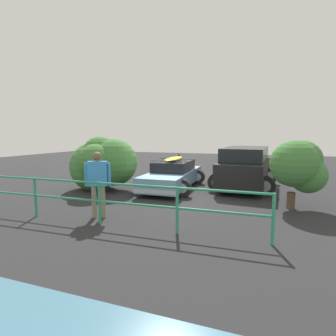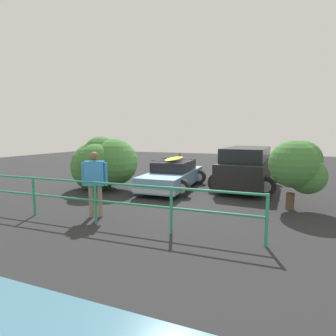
% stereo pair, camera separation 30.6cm
% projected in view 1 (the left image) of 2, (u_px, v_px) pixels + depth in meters
% --- Properties ---
extents(ground_plane, '(44.00, 44.00, 0.02)m').
position_uv_depth(ground_plane, '(177.00, 191.00, 10.69)').
color(ground_plane, '#28282B').
rests_on(ground_plane, ground).
extents(sedan_car, '(2.34, 4.47, 1.45)m').
position_uv_depth(sedan_car, '(173.00, 175.00, 11.22)').
color(sedan_car, '#729EBC').
rests_on(sedan_car, ground).
extents(suv_car, '(2.76, 4.66, 1.75)m').
position_uv_depth(suv_car, '(245.00, 167.00, 11.30)').
color(suv_car, black).
rests_on(suv_car, ground).
extents(person_bystander, '(0.67, 0.38, 1.82)m').
position_uv_depth(person_bystander, '(98.00, 179.00, 7.13)').
color(person_bystander, gray).
rests_on(person_bystander, ground).
extents(railing_fence, '(10.36, 0.27, 1.10)m').
position_uv_depth(railing_fence, '(66.00, 193.00, 6.95)').
color(railing_fence, '#2D9366').
rests_on(railing_fence, ground).
extents(bush_near_left, '(2.93, 2.43, 2.33)m').
position_uv_depth(bush_near_left, '(101.00, 163.00, 10.75)').
color(bush_near_left, brown).
rests_on(bush_near_left, ground).
extents(bush_near_right, '(1.66, 1.80, 2.12)m').
position_uv_depth(bush_near_right, '(298.00, 165.00, 8.05)').
color(bush_near_right, brown).
rests_on(bush_near_right, ground).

